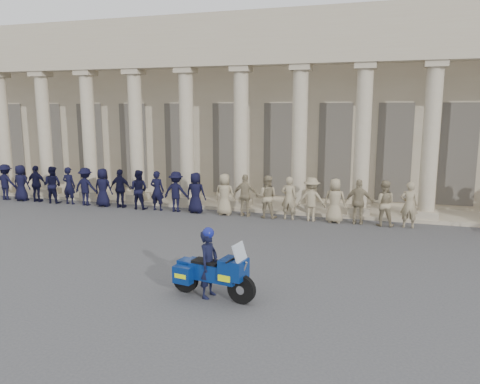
# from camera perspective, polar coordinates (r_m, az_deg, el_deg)

# --- Properties ---
(ground) EXTENTS (90.00, 90.00, 0.00)m
(ground) POSITION_cam_1_polar(r_m,az_deg,el_deg) (13.50, -4.65, -9.32)
(ground) COLOR #414144
(ground) RESTS_ON ground
(building) EXTENTS (40.00, 12.50, 9.00)m
(building) POSITION_cam_1_polar(r_m,az_deg,el_deg) (26.98, 7.09, 10.12)
(building) COLOR tan
(building) RESTS_ON ground
(officer_rank) EXTENTS (20.52, 0.67, 1.78)m
(officer_rank) POSITION_cam_1_polar(r_m,az_deg,el_deg) (20.92, -8.81, 0.10)
(officer_rank) COLOR black
(officer_rank) RESTS_ON ground
(motorcycle) EXTENTS (2.24, 1.05, 1.44)m
(motorcycle) POSITION_cam_1_polar(r_m,az_deg,el_deg) (11.35, -3.28, -9.79)
(motorcycle) COLOR black
(motorcycle) RESTS_ON ground
(rider) EXTENTS (0.49, 0.66, 1.73)m
(rider) POSITION_cam_1_polar(r_m,az_deg,el_deg) (11.33, -3.85, -8.56)
(rider) COLOR black
(rider) RESTS_ON ground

